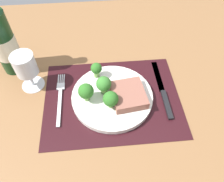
{
  "coord_description": "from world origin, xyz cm",
  "views": [
    {
      "loc": [
        -3.53,
        -38.68,
        54.01
      ],
      "look_at": [
        0.09,
        1.5,
        1.9
      ],
      "focal_mm": 35.4,
      "sensor_mm": 36.0,
      "label": 1
    }
  ],
  "objects_px": {
    "knife": "(163,92)",
    "wine_bottle": "(4,42)",
    "steak": "(128,95)",
    "wine_glass": "(26,67)",
    "plate": "(112,97)",
    "fork": "(60,98)"
  },
  "relations": [
    {
      "from": "steak",
      "to": "knife",
      "type": "xyz_separation_m",
      "value": [
        0.11,
        0.02,
        -0.03
      ]
    },
    {
      "from": "wine_bottle",
      "to": "wine_glass",
      "type": "distance_m",
      "value": 0.11
    },
    {
      "from": "plate",
      "to": "fork",
      "type": "xyz_separation_m",
      "value": [
        -0.16,
        0.01,
        -0.01
      ]
    },
    {
      "from": "plate",
      "to": "wine_glass",
      "type": "xyz_separation_m",
      "value": [
        -0.24,
        0.08,
        0.07
      ]
    },
    {
      "from": "knife",
      "to": "wine_glass",
      "type": "height_order",
      "value": "wine_glass"
    },
    {
      "from": "steak",
      "to": "wine_glass",
      "type": "relative_size",
      "value": 0.83
    },
    {
      "from": "plate",
      "to": "knife",
      "type": "bearing_deg",
      "value": 1.94
    },
    {
      "from": "steak",
      "to": "fork",
      "type": "height_order",
      "value": "steak"
    },
    {
      "from": "steak",
      "to": "wine_glass",
      "type": "distance_m",
      "value": 0.31
    },
    {
      "from": "plate",
      "to": "steak",
      "type": "relative_size",
      "value": 2.33
    },
    {
      "from": "plate",
      "to": "steak",
      "type": "bearing_deg",
      "value": -15.44
    },
    {
      "from": "knife",
      "to": "plate",
      "type": "bearing_deg",
      "value": -175.29
    },
    {
      "from": "plate",
      "to": "knife",
      "type": "distance_m",
      "value": 0.16
    },
    {
      "from": "plate",
      "to": "wine_bottle",
      "type": "relative_size",
      "value": 0.81
    },
    {
      "from": "knife",
      "to": "fork",
      "type": "bearing_deg",
      "value": -178.86
    },
    {
      "from": "steak",
      "to": "wine_bottle",
      "type": "height_order",
      "value": "wine_bottle"
    },
    {
      "from": "steak",
      "to": "wine_glass",
      "type": "height_order",
      "value": "wine_glass"
    },
    {
      "from": "knife",
      "to": "wine_bottle",
      "type": "bearing_deg",
      "value": 164.65
    },
    {
      "from": "plate",
      "to": "wine_bottle",
      "type": "xyz_separation_m",
      "value": [
        -0.31,
        0.16,
        0.1
      ]
    },
    {
      "from": "fork",
      "to": "wine_bottle",
      "type": "height_order",
      "value": "wine_bottle"
    },
    {
      "from": "wine_bottle",
      "to": "steak",
      "type": "bearing_deg",
      "value": -25.59
    },
    {
      "from": "steak",
      "to": "wine_glass",
      "type": "bearing_deg",
      "value": 162.82
    }
  ]
}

